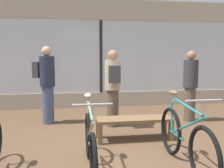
{
  "coord_description": "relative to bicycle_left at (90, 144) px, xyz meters",
  "views": [
    {
      "loc": [
        -0.83,
        -3.67,
        1.58
      ],
      "look_at": [
        0.0,
        1.64,
        0.95
      ],
      "focal_mm": 40.0,
      "sensor_mm": 36.0,
      "label": 1
    }
  ],
  "objects": [
    {
      "name": "customer_mid_floor",
      "position": [
        0.64,
        2.1,
        0.52
      ],
      "size": [
        0.34,
        0.48,
        1.68
      ],
      "color": "brown",
      "rests_on": "ground_plane"
    },
    {
      "name": "ground_plane",
      "position": [
        0.62,
        0.43,
        -0.39
      ],
      "size": [
        24.0,
        24.0,
        0.0
      ],
      "primitive_type": "plane",
      "color": "brown"
    },
    {
      "name": "bicycle_left",
      "position": [
        0.0,
        0.0,
        0.0
      ],
      "size": [
        0.46,
        1.74,
        1.03
      ],
      "color": "black",
      "rests_on": "ground_plane"
    },
    {
      "name": "display_bench",
      "position": [
        0.9,
        1.19,
        -0.05
      ],
      "size": [
        1.4,
        0.44,
        0.41
      ],
      "color": "brown",
      "rests_on": "ground_plane"
    },
    {
      "name": "customer_by_window",
      "position": [
        -0.81,
        2.58,
        0.57
      ],
      "size": [
        0.55,
        0.43,
        1.78
      ],
      "color": "#424C6B",
      "rests_on": "ground_plane"
    },
    {
      "name": "shop_back_wall",
      "position": [
        0.62,
        4.22,
        1.25
      ],
      "size": [
        12.0,
        0.08,
        3.2
      ],
      "color": "#B2A893",
      "rests_on": "ground_plane"
    },
    {
      "name": "customer_near_rack",
      "position": [
        2.54,
        2.27,
        0.49
      ],
      "size": [
        0.47,
        0.47,
        1.67
      ],
      "color": "brown",
      "rests_on": "ground_plane"
    },
    {
      "name": "bicycle_right",
      "position": [
        1.31,
        -0.07,
        0.01
      ],
      "size": [
        0.46,
        1.78,
        1.06
      ],
      "color": "black",
      "rests_on": "ground_plane"
    }
  ]
}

